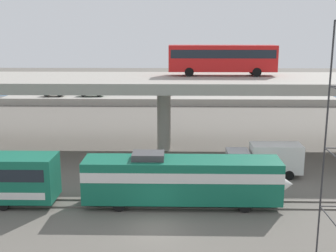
{
  "coord_description": "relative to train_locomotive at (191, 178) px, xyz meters",
  "views": [
    {
      "loc": [
        1.45,
        -27.42,
        13.15
      ],
      "look_at": [
        0.46,
        20.05,
        2.72
      ],
      "focal_mm": 46.42,
      "sensor_mm": 36.0,
      "label": 1
    }
  ],
  "objects": [
    {
      "name": "parked_car_0",
      "position": [
        11.85,
        52.82,
        -0.16
      ],
      "size": [
        4.39,
        1.91,
        1.5
      ],
      "color": "maroon",
      "rests_on": "pier_parking_lot"
    },
    {
      "name": "service_truck_east",
      "position": [
        7.09,
        7.05,
        -0.56
      ],
      "size": [
        6.8,
        2.46,
        3.04
      ],
      "rotation": [
        0.0,
        0.0,
        3.14
      ],
      "color": "#B7B7BC",
      "rests_on": "ground_plane"
    },
    {
      "name": "parked_car_6",
      "position": [
        -13.71,
        52.95,
        -0.16
      ],
      "size": [
        4.05,
        1.9,
        1.5
      ],
      "color": "navy",
      "rests_on": "pier_parking_lot"
    },
    {
      "name": "transit_bus_on_overpass",
      "position": [
        3.91,
        17.84,
        8.06
      ],
      "size": [
        12.0,
        2.68,
        3.4
      ],
      "rotation": [
        0.0,
        0.0,
        3.14
      ],
      "color": "red",
      "rests_on": "highway_overpass"
    },
    {
      "name": "ground_plane",
      "position": [
        -2.58,
        -4.0,
        -2.19
      ],
      "size": [
        260.0,
        260.0,
        0.0
      ],
      "primitive_type": "plane",
      "color": "#605B54"
    },
    {
      "name": "train_locomotive",
      "position": [
        0.0,
        0.0,
        0.0
      ],
      "size": [
        15.91,
        3.04,
        4.18
      ],
      "color": "#14664C",
      "rests_on": "ground_plane"
    },
    {
      "name": "parked_car_2",
      "position": [
        -2.24,
        51.07,
        -0.16
      ],
      "size": [
        4.4,
        1.87,
        1.5
      ],
      "rotation": [
        0.0,
        0.0,
        3.14
      ],
      "color": "#9E998C",
      "rests_on": "pier_parking_lot"
    },
    {
      "name": "parked_car_3",
      "position": [
        -23.95,
        48.03,
        -0.16
      ],
      "size": [
        4.04,
        1.99,
        1.5
      ],
      "rotation": [
        0.0,
        0.0,
        3.14
      ],
      "color": "#9E998C",
      "rests_on": "pier_parking_lot"
    },
    {
      "name": "parked_car_1",
      "position": [
        -8.99,
        52.68,
        -0.16
      ],
      "size": [
        4.26,
        1.87,
        1.5
      ],
      "color": "black",
      "rests_on": "pier_parking_lot"
    },
    {
      "name": "harbor_water",
      "position": [
        -2.58,
        74.0,
        -2.19
      ],
      "size": [
        140.0,
        36.0,
        0.01
      ],
      "primitive_type": "cube",
      "color": "#2D5170",
      "rests_on": "ground_plane"
    },
    {
      "name": "parked_car_7",
      "position": [
        -18.87,
        52.35,
        -0.16
      ],
      "size": [
        4.08,
        1.83,
        1.5
      ],
      "rotation": [
        0.0,
        0.0,
        3.14
      ],
      "color": "maroon",
      "rests_on": "pier_parking_lot"
    },
    {
      "name": "highway_overpass",
      "position": [
        -2.58,
        16.0,
        5.21
      ],
      "size": [
        96.0,
        12.6,
        8.19
      ],
      "color": "#9E998E",
      "rests_on": "ground_plane"
    },
    {
      "name": "parked_car_5",
      "position": [
        20.16,
        51.72,
        -0.16
      ],
      "size": [
        4.37,
        1.91,
        1.5
      ],
      "rotation": [
        0.0,
        0.0,
        3.14
      ],
      "color": "navy",
      "rests_on": "pier_parking_lot"
    },
    {
      "name": "rail_strip_far",
      "position": [
        -2.58,
        0.73,
        -2.13
      ],
      "size": [
        110.0,
        0.12,
        0.12
      ],
      "primitive_type": "cube",
      "color": "#59544C",
      "rests_on": "ground_plane"
    },
    {
      "name": "parked_car_4",
      "position": [
        -16.94,
        48.16,
        -0.16
      ],
      "size": [
        4.65,
        1.85,
        1.5
      ],
      "rotation": [
        0.0,
        0.0,
        3.14
      ],
      "color": "#0C4C26",
      "rests_on": "pier_parking_lot"
    },
    {
      "name": "pier_parking_lot",
      "position": [
        -2.58,
        51.0,
        -1.56
      ],
      "size": [
        60.82,
        12.14,
        1.26
      ],
      "primitive_type": "cube",
      "color": "#9E998E",
      "rests_on": "ground_plane"
    },
    {
      "name": "rail_strip_near",
      "position": [
        -2.58,
        -0.73,
        -2.13
      ],
      "size": [
        110.0,
        0.12,
        0.12
      ],
      "primitive_type": "cube",
      "color": "#59544C",
      "rests_on": "ground_plane"
    }
  ]
}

